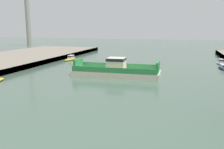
# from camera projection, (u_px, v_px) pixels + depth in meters

# --- Properties ---
(chain_ferry) EXTENTS (18.54, 6.66, 3.84)m
(chain_ferry) POSITION_uv_depth(u_px,v_px,m) (116.00, 70.00, 50.99)
(chain_ferry) COLOR beige
(chain_ferry) RESTS_ON ground
(moored_boat_mid_right) EXTENTS (2.06, 6.44, 1.55)m
(moored_boat_mid_right) POSITION_uv_depth(u_px,v_px,m) (71.00, 58.00, 75.44)
(moored_boat_mid_right) COLOR yellow
(moored_boat_mid_right) RESTS_ON ground
(moored_boat_far_right) EXTENTS (1.96, 5.10, 1.52)m
(moored_boat_far_right) POSITION_uv_depth(u_px,v_px,m) (221.00, 62.00, 66.85)
(moored_boat_far_right) COLOR white
(moored_boat_far_right) RESTS_ON ground
(moored_boat_upstream_a) EXTENTS (2.28, 7.15, 1.17)m
(moored_boat_upstream_a) POSITION_uv_depth(u_px,v_px,m) (224.00, 67.00, 59.29)
(moored_boat_upstream_a) COLOR navy
(moored_boat_upstream_a) RESTS_ON ground
(smokestack_distant_a) EXTENTS (2.85, 2.85, 39.11)m
(smokestack_distant_a) POSITION_uv_depth(u_px,v_px,m) (27.00, 8.00, 133.60)
(smokestack_distant_a) COLOR #9E998E
(smokestack_distant_a) RESTS_ON ground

